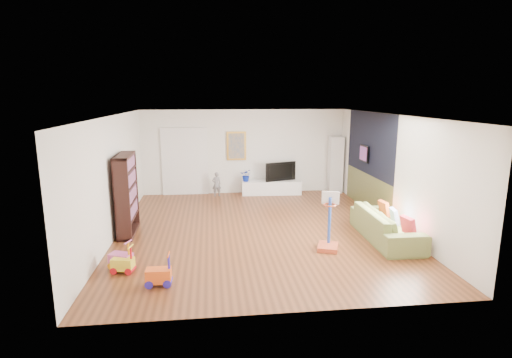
{
  "coord_description": "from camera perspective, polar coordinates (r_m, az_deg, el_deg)",
  "views": [
    {
      "loc": [
        -1.09,
        -9.0,
        3.14
      ],
      "look_at": [
        0.0,
        0.4,
        1.15
      ],
      "focal_mm": 28.0,
      "sensor_mm": 36.0,
      "label": 1
    }
  ],
  "objects": [
    {
      "name": "tv",
      "position": [
        12.88,
        3.33,
        1.15
      ],
      "size": [
        1.05,
        0.46,
        0.61
      ],
      "primitive_type": "imported",
      "rotation": [
        0.0,
        0.0,
        0.31
      ],
      "color": "black",
      "rests_on": "media_console"
    },
    {
      "name": "vase_plant",
      "position": [
        12.71,
        -1.39,
        0.56
      ],
      "size": [
        0.43,
        0.4,
        0.4
      ],
      "primitive_type": "imported",
      "rotation": [
        0.0,
        0.0,
        -0.27
      ],
      "color": "#0B2196",
      "rests_on": "media_console"
    },
    {
      "name": "ride_on_orange",
      "position": [
        7.03,
        -13.78,
        -12.51
      ],
      "size": [
        0.42,
        0.26,
        0.55
      ],
      "primitive_type": "cube",
      "rotation": [
        0.0,
        0.0,
        -0.01
      ],
      "color": "#FE601E",
      "rests_on": "ground"
    },
    {
      "name": "painting_back",
      "position": [
        12.84,
        -2.82,
        4.75
      ],
      "size": [
        0.62,
        0.06,
        0.92
      ],
      "primitive_type": "cube",
      "color": "gold",
      "rests_on": "wall_back"
    },
    {
      "name": "wall_back",
      "position": [
        12.92,
        -1.71,
        3.91
      ],
      "size": [
        6.5,
        0.0,
        2.7
      ],
      "primitive_type": "cube",
      "color": "silver",
      "rests_on": "ground"
    },
    {
      "name": "media_console",
      "position": [
        12.9,
        2.21,
        -1.21
      ],
      "size": [
        1.92,
        0.57,
        0.44
      ],
      "primitive_type": "cube",
      "rotation": [
        0.0,
        0.0,
        -0.05
      ],
      "color": "white",
      "rests_on": "ground"
    },
    {
      "name": "bookshelf",
      "position": [
        9.6,
        -18.02,
        -2.1
      ],
      "size": [
        0.37,
        1.27,
        1.84
      ],
      "primitive_type": "cube",
      "rotation": [
        0.0,
        0.0,
        0.03
      ],
      "color": "black",
      "rests_on": "ground"
    },
    {
      "name": "child",
      "position": [
        12.65,
        -5.67,
        -0.75
      ],
      "size": [
        0.32,
        0.24,
        0.78
      ],
      "primitive_type": "imported",
      "rotation": [
        0.0,
        0.0,
        3.35
      ],
      "color": "slate",
      "rests_on": "ground"
    },
    {
      "name": "ceiling",
      "position": [
        9.08,
        0.29,
        9.1
      ],
      "size": [
        6.5,
        7.5,
        0.0
      ],
      "primitive_type": "cube",
      "color": "white",
      "rests_on": "ground"
    },
    {
      "name": "navy_accent",
      "position": [
        11.34,
        15.92,
        4.89
      ],
      "size": [
        0.01,
        3.2,
        1.7
      ],
      "primitive_type": "cube",
      "color": "black",
      "rests_on": "wall_right"
    },
    {
      "name": "pillow_right",
      "position": [
        9.92,
        17.84,
        -4.02
      ],
      "size": [
        0.13,
        0.36,
        0.35
      ],
      "primitive_type": "cube",
      "rotation": [
        0.0,
        0.0,
        0.12
      ],
      "color": "#AA4019",
      "rests_on": "sofa"
    },
    {
      "name": "ride_on_pink",
      "position": [
        7.87,
        -18.77,
        -10.18
      ],
      "size": [
        0.47,
        0.38,
        0.54
      ],
      "primitive_type": "cube",
      "rotation": [
        0.0,
        0.0,
        -0.38
      ],
      "color": "#CD559D",
      "rests_on": "ground"
    },
    {
      "name": "wall_left",
      "position": [
        9.43,
        -19.73,
        0.23
      ],
      "size": [
        0.0,
        7.5,
        2.7
      ],
      "primitive_type": "cube",
      "color": "silver",
      "rests_on": "ground"
    },
    {
      "name": "olive_wainscot",
      "position": [
        11.57,
        15.54,
        -1.76
      ],
      "size": [
        0.01,
        3.2,
        1.0
      ],
      "primitive_type": "cube",
      "color": "brown",
      "rests_on": "wall_right"
    },
    {
      "name": "artwork_right",
      "position": [
        11.53,
        15.16,
        3.54
      ],
      "size": [
        0.04,
        0.56,
        0.46
      ],
      "primitive_type": "cube",
      "color": "#7F3F8C",
      "rests_on": "wall_right"
    },
    {
      "name": "wall_right",
      "position": [
        10.15,
        18.82,
        1.08
      ],
      "size": [
        0.0,
        7.5,
        2.7
      ],
      "primitive_type": "cube",
      "color": "white",
      "rests_on": "ground"
    },
    {
      "name": "basketball_hoop",
      "position": [
        8.37,
        10.38,
        -5.99
      ],
      "size": [
        0.56,
        0.62,
        1.2
      ],
      "primitive_type": "cube",
      "rotation": [
        0.0,
        0.0,
        -0.36
      ],
      "color": "#C14A2B",
      "rests_on": "ground"
    },
    {
      "name": "tall_cabinet",
      "position": [
        13.3,
        11.28,
        2.03
      ],
      "size": [
        0.45,
        0.45,
        1.83
      ],
      "primitive_type": "cube",
      "rotation": [
        0.0,
        0.0,
        -0.06
      ],
      "color": "silver",
      "rests_on": "ground"
    },
    {
      "name": "wall_front",
      "position": [
        5.65,
        4.87,
        -6.63
      ],
      "size": [
        6.5,
        0.0,
        2.7
      ],
      "primitive_type": "cube",
      "color": "silver",
      "rests_on": "ground"
    },
    {
      "name": "ride_on_yellow",
      "position": [
        7.69,
        -18.53,
        -10.81
      ],
      "size": [
        0.42,
        0.31,
        0.51
      ],
      "primitive_type": "cube",
      "rotation": [
        0.0,
        0.0,
        -0.2
      ],
      "color": "yellow",
      "rests_on": "ground"
    },
    {
      "name": "pillow_left",
      "position": [
        8.81,
        20.92,
        -6.22
      ],
      "size": [
        0.16,
        0.38,
        0.37
      ],
      "primitive_type": "cube",
      "rotation": [
        0.0,
        0.0,
        0.17
      ],
      "color": "#BE2636",
      "rests_on": "sofa"
    },
    {
      "name": "sofa",
      "position": [
        9.31,
        18.08,
        -6.29
      ],
      "size": [
        0.93,
        2.28,
        0.66
      ],
      "primitive_type": "imported",
      "rotation": [
        0.0,
        0.0,
        1.55
      ],
      "color": "olive",
      "rests_on": "ground"
    },
    {
      "name": "pillow_center",
      "position": [
        9.36,
        19.17,
        -5.05
      ],
      "size": [
        0.14,
        0.35,
        0.34
      ],
      "primitive_type": "cube",
      "rotation": [
        0.0,
        0.0,
        -0.13
      ],
      "color": "white",
      "rests_on": "sofa"
    },
    {
      "name": "doorway",
      "position": [
        12.91,
        -10.13,
        2.37
      ],
      "size": [
        1.45,
        0.06,
        2.1
      ],
      "primitive_type": "cube",
      "color": "white",
      "rests_on": "ground"
    },
    {
      "name": "floor",
      "position": [
        9.59,
        0.28,
        -7.23
      ],
      "size": [
        6.5,
        7.5,
        0.0
      ],
      "primitive_type": "cube",
      "color": "brown",
      "rests_on": "ground"
    }
  ]
}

